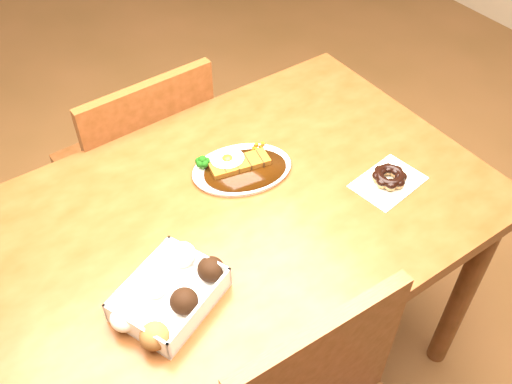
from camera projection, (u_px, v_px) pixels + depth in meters
ground at (244, 362)px, 1.87m from camera, size 6.00×6.00×0.00m
table at (240, 234)px, 1.41m from camera, size 1.20×0.80×0.75m
chair_far at (142, 168)px, 1.83m from camera, size 0.43×0.43×0.87m
katsu_curry_plate at (240, 167)px, 1.42m from camera, size 0.29×0.24×0.05m
donut_box at (170, 294)px, 1.13m from camera, size 0.25×0.23×0.06m
pon_de_ring at (389, 177)px, 1.38m from camera, size 0.19×0.14×0.03m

